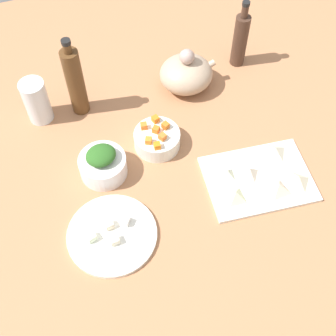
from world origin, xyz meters
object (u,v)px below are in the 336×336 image
teapot (186,73)px  drinking_glass_0 (37,101)px  bowl_carrots (157,139)px  cutting_board (258,179)px  bottle_1 (240,39)px  bottle_0 (75,81)px  plate_tofu (112,235)px  bowl_greens (103,166)px

teapot → drinking_glass_0: (-46.52, 1.33, 1.61)cm
bowl_carrots → drinking_glass_0: drinking_glass_0 is taller
teapot → drinking_glass_0: 46.57cm
cutting_board → bottle_1: size_ratio=1.24×
cutting_board → bottle_1: bearing=74.2°
bottle_0 → drinking_glass_0: bottle_0 is taller
plate_tofu → bottle_0: (1.58, 45.24, 11.35)cm
plate_tofu → bottle_0: bearing=88.0°
bowl_greens → bottle_0: (-1.14, 25.39, 8.80)cm
bottle_0 → drinking_glass_0: 13.23cm
bowl_greens → teapot: teapot is taller
bottle_1 → bowl_greens: bearing=-150.8°
plate_tofu → bowl_carrots: bearing=51.0°
bowl_greens → bottle_1: bearing=29.2°
bowl_greens → bowl_carrots: 17.72cm
bottle_0 → bottle_1: bottle_0 is taller
cutting_board → bowl_carrots: (-23.09, 20.52, 2.07)cm
bottle_1 → teapot: bearing=-165.8°
cutting_board → bowl_greens: (-40.20, 15.92, 2.65)cm
teapot → bottle_0: size_ratio=0.68×
plate_tofu → bowl_greens: size_ratio=1.77×
bowl_carrots → bottle_0: bottle_0 is taller
bowl_greens → drinking_glass_0: drinking_glass_0 is taller
cutting_board → bowl_carrots: bowl_carrots is taller
bowl_greens → cutting_board: bearing=-21.6°
cutting_board → bottle_0: (-41.34, 41.31, 11.45)cm
bowl_carrots → bottle_1: bearing=34.9°
plate_tofu → drinking_glass_0: bearing=103.2°
bowl_greens → bottle_0: bottle_0 is taller
teapot → bottle_1: size_ratio=0.78×
bowl_carrots → bottle_0: size_ratio=0.50×
drinking_glass_0 → bottle_1: bearing=3.2°
bowl_carrots → plate_tofu: bearing=-129.0°
bottle_0 → bowl_greens: bearing=-87.4°
bottle_1 → drinking_glass_0: bearing=-176.8°
teapot → drinking_glass_0: bearing=178.4°
cutting_board → teapot: teapot is taller
bowl_greens → drinking_glass_0: (-13.43, 25.95, 3.96)cm
plate_tofu → bowl_carrots: bowl_carrots is taller
bowl_carrots → drinking_glass_0: bearing=145.0°
teapot → bottle_0: bottle_0 is taller
plate_tofu → teapot: size_ratio=1.27×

